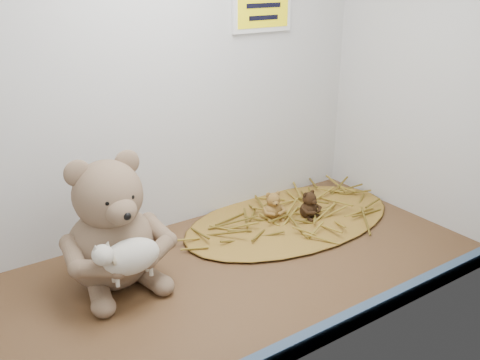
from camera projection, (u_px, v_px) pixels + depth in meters
alcove_shell at (204, 67)px, 109.92cm from camera, size 120.40×60.20×90.40cm
front_rail at (317, 336)px, 96.99cm from camera, size 119.28×2.20×3.60cm
straw_bed at (290, 219)px, 145.02cm from camera, size 63.09×36.63×1.22cm
main_teddy at (109, 222)px, 111.64cm from camera, size 24.02×25.31×29.26cm
toy_lamb at (131, 257)px, 104.85cm from camera, size 15.49×9.45×10.01cm
mini_teddy_tan at (273, 204)px, 142.97cm from camera, size 7.87×8.10×7.77cm
mini_teddy_brown at (309, 203)px, 143.77cm from camera, size 6.86×7.15×7.61cm
wall_sign at (262, 5)px, 137.62cm from camera, size 16.00×1.20×11.00cm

